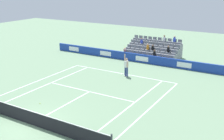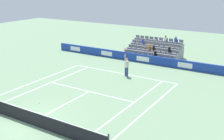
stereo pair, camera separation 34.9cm
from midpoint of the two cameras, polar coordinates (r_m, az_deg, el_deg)
name	(u,v)px [view 2 (the right image)]	position (r m, az deg, el deg)	size (l,w,h in m)	color
ground_plane	(29,124)	(18.67, -15.98, -10.38)	(80.00, 80.00, 0.00)	gray
line_baseline	(123,74)	(27.34, 2.51, -0.74)	(10.97, 0.10, 0.01)	white
line_service	(89,91)	(22.98, -4.23, -4.34)	(8.23, 0.10, 0.01)	white
line_centre_service	(63,105)	(20.69, -9.45, -7.08)	(0.10, 6.40, 0.01)	white
line_singles_sideline_left	(48,84)	(25.17, -12.47, -2.76)	(0.10, 11.89, 0.01)	white
line_singles_sideline_right	(131,104)	(20.63, 4.40, -6.96)	(0.10, 11.89, 0.01)	white
line_doubles_sideline_left	(36,81)	(26.10, -14.64, -2.19)	(0.10, 11.89, 0.01)	white
line_doubles_sideline_right	(149,109)	(20.10, 7.90, -7.76)	(0.10, 11.89, 0.01)	white
line_centre_mark	(122,74)	(27.26, 2.41, -0.79)	(0.10, 0.20, 0.01)	white
sponsor_barrier	(143,59)	(31.09, 6.63, 2.28)	(23.50, 0.22, 0.93)	#193899
tennis_net	(28,117)	(18.45, -16.10, -9.02)	(11.97, 0.10, 1.07)	#33383D
tennis_player	(126,66)	(26.28, 3.32, 0.76)	(0.51, 0.42, 2.85)	navy
stadium_stand	(154,51)	(33.65, 8.81, 3.72)	(6.20, 3.80, 2.57)	gray
loose_tennis_ball	(39,103)	(21.36, -14.02, -6.49)	(0.07, 0.07, 0.07)	#D1E533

